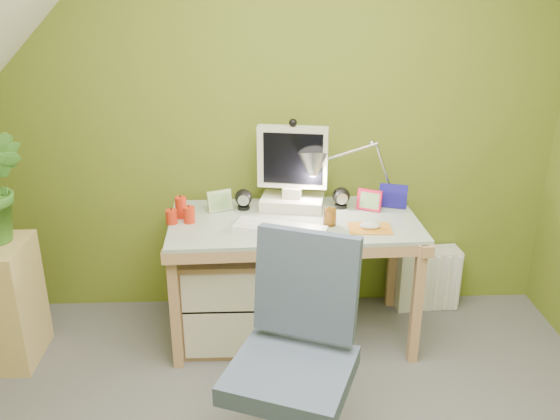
{
  "coord_description": "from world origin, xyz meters",
  "views": [
    {
      "loc": [
        -0.1,
        -1.66,
        1.92
      ],
      "look_at": [
        0.0,
        1.0,
        0.85
      ],
      "focal_mm": 38.0,
      "sensor_mm": 36.0,
      "label": 1
    }
  ],
  "objects_px": {
    "monitor": "(293,164)",
    "side_ledge": "(10,303)",
    "desk": "(294,278)",
    "radiator": "(427,278)",
    "task_chair": "(290,372)",
    "desk_lamp": "(375,159)"
  },
  "relations": [
    {
      "from": "desk",
      "to": "monitor",
      "type": "xyz_separation_m",
      "value": [
        -0.0,
        0.18,
        0.6
      ]
    },
    {
      "from": "desk",
      "to": "radiator",
      "type": "distance_m",
      "value": 0.89
    },
    {
      "from": "monitor",
      "to": "desk_lamp",
      "type": "height_order",
      "value": "desk_lamp"
    },
    {
      "from": "monitor",
      "to": "task_chair",
      "type": "xyz_separation_m",
      "value": [
        -0.07,
        -1.17,
        -0.48
      ]
    },
    {
      "from": "task_chair",
      "to": "desk_lamp",
      "type": "bearing_deg",
      "value": 87.41
    },
    {
      "from": "desk_lamp",
      "to": "radiator",
      "type": "bearing_deg",
      "value": 10.26
    },
    {
      "from": "monitor",
      "to": "desk_lamp",
      "type": "xyz_separation_m",
      "value": [
        0.45,
        0.0,
        0.02
      ]
    },
    {
      "from": "desk_lamp",
      "to": "radiator",
      "type": "distance_m",
      "value": 0.88
    },
    {
      "from": "desk_lamp",
      "to": "task_chair",
      "type": "relative_size",
      "value": 0.59
    },
    {
      "from": "monitor",
      "to": "desk_lamp",
      "type": "distance_m",
      "value": 0.45
    },
    {
      "from": "side_ledge",
      "to": "monitor",
      "type": "bearing_deg",
      "value": 13.42
    },
    {
      "from": "desk",
      "to": "radiator",
      "type": "xyz_separation_m",
      "value": [
        0.83,
        0.27,
        -0.16
      ]
    },
    {
      "from": "desk",
      "to": "desk_lamp",
      "type": "distance_m",
      "value": 0.79
    },
    {
      "from": "monitor",
      "to": "side_ledge",
      "type": "height_order",
      "value": "monitor"
    },
    {
      "from": "desk",
      "to": "desk_lamp",
      "type": "height_order",
      "value": "desk_lamp"
    },
    {
      "from": "monitor",
      "to": "side_ledge",
      "type": "xyz_separation_m",
      "value": [
        -1.48,
        -0.35,
        -0.63
      ]
    },
    {
      "from": "desk",
      "to": "side_ledge",
      "type": "height_order",
      "value": "desk"
    },
    {
      "from": "monitor",
      "to": "side_ledge",
      "type": "distance_m",
      "value": 1.65
    },
    {
      "from": "monitor",
      "to": "side_ledge",
      "type": "relative_size",
      "value": 0.77
    },
    {
      "from": "desk",
      "to": "side_ledge",
      "type": "relative_size",
      "value": 1.98
    },
    {
      "from": "side_ledge",
      "to": "task_chair",
      "type": "height_order",
      "value": "task_chair"
    },
    {
      "from": "radiator",
      "to": "side_ledge",
      "type": "bearing_deg",
      "value": -173.98
    }
  ]
}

